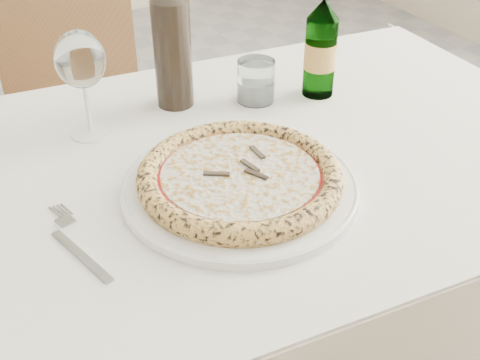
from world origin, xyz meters
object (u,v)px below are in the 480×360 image
at_px(pizza, 240,177).
at_px(wine_bottle, 172,43).
at_px(beer_bottle, 321,48).
at_px(plate, 240,186).
at_px(chair_far, 82,106).
at_px(tumbler, 256,84).
at_px(dining_table, 214,206).
at_px(wine_glass, 80,62).

bearing_deg(pizza, wine_bottle, 85.31).
distance_m(beer_bottle, wine_bottle, 0.28).
bearing_deg(plate, chair_far, 93.30).
bearing_deg(tumbler, wine_bottle, 157.92).
xyz_separation_m(plate, tumbler, (0.17, 0.26, 0.03)).
xyz_separation_m(pizza, beer_bottle, (0.29, 0.23, 0.07)).
relative_size(dining_table, pizza, 4.43).
height_order(dining_table, plate, plate).
xyz_separation_m(dining_table, tumbler, (0.17, 0.16, 0.13)).
relative_size(dining_table, plate, 3.81).
xyz_separation_m(chair_far, tumbler, (0.22, -0.58, 0.26)).
height_order(pizza, wine_bottle, wine_bottle).
bearing_deg(tumbler, dining_table, -136.77).
bearing_deg(wine_bottle, wine_glass, -167.60).
relative_size(pizza, wine_glass, 1.65).
xyz_separation_m(pizza, wine_bottle, (0.03, 0.32, 0.10)).
bearing_deg(beer_bottle, chair_far, 119.12).
relative_size(chair_far, beer_bottle, 3.89).
bearing_deg(dining_table, chair_far, 93.74).
bearing_deg(beer_bottle, wine_glass, 173.53).
xyz_separation_m(pizza, wine_glass, (-0.15, 0.28, 0.11)).
bearing_deg(dining_table, wine_bottle, 83.19).
xyz_separation_m(beer_bottle, wine_bottle, (-0.27, 0.09, 0.03)).
relative_size(plate, tumbler, 4.47).
height_order(plate, tumbler, tumbler).
distance_m(pizza, tumbler, 0.31).
height_order(dining_table, wine_glass, wine_glass).
xyz_separation_m(wine_glass, tumbler, (0.32, -0.02, -0.10)).
relative_size(wine_glass, tumbler, 2.33).
bearing_deg(wine_bottle, pizza, -94.69).
xyz_separation_m(dining_table, wine_glass, (-0.15, 0.18, 0.23)).
bearing_deg(wine_bottle, plate, -94.69).
relative_size(pizza, wine_bottle, 1.09).
height_order(chair_far, wine_bottle, wine_bottle).
distance_m(wine_glass, wine_bottle, 0.18).
bearing_deg(plate, tumbler, 56.75).
distance_m(pizza, wine_glass, 0.34).
bearing_deg(dining_table, pizza, -90.01).
bearing_deg(beer_bottle, dining_table, -156.31).
distance_m(chair_far, plate, 0.88).
relative_size(dining_table, wine_glass, 7.30).
height_order(wine_glass, wine_bottle, wine_bottle).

